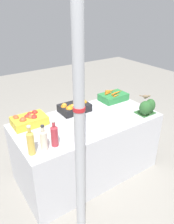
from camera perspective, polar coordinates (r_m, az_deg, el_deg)
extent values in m
plane|color=gray|center=(3.03, 0.00, -15.08)|extent=(10.00, 10.00, 0.00)
cube|color=silver|center=(2.78, 0.00, -9.07)|extent=(1.71, 0.85, 0.78)
cylinder|color=#B7BABF|center=(1.58, -2.02, -2.87)|extent=(0.08, 0.08, 2.47)
cylinder|color=red|center=(1.53, -2.08, 0.86)|extent=(0.09, 0.09, 0.03)
cube|color=gold|center=(2.54, -14.81, -2.20)|extent=(0.37, 0.25, 0.10)
sphere|color=red|center=(2.51, -13.65, -1.27)|extent=(0.07, 0.07, 0.07)
sphere|color=#BC562D|center=(2.46, -16.37, -2.15)|extent=(0.08, 0.08, 0.08)
sphere|color=red|center=(2.59, -13.45, -0.24)|extent=(0.07, 0.07, 0.07)
sphere|color=red|center=(2.54, -15.32, -1.36)|extent=(0.07, 0.07, 0.07)
sphere|color=red|center=(2.49, -13.64, -1.62)|extent=(0.07, 0.07, 0.07)
sphere|color=#BC562D|center=(2.56, -18.14, -1.47)|extent=(0.07, 0.07, 0.07)
sphere|color=#9EBC42|center=(2.52, -14.05, -1.13)|extent=(0.06, 0.06, 0.06)
sphere|color=#BC562D|center=(2.53, -17.97, -1.60)|extent=(0.06, 0.06, 0.06)
sphere|color=#BC562D|center=(2.50, -14.48, -1.41)|extent=(0.06, 0.06, 0.06)
sphere|color=red|center=(2.56, -14.68, -0.85)|extent=(0.08, 0.08, 0.08)
cube|color=black|center=(2.75, -3.29, 1.07)|extent=(0.37, 0.25, 0.10)
sphere|color=orange|center=(2.68, -3.68, 1.23)|extent=(0.08, 0.08, 0.08)
sphere|color=orange|center=(2.64, -4.63, 0.67)|extent=(0.09, 0.09, 0.09)
sphere|color=orange|center=(2.72, -1.43, 1.81)|extent=(0.07, 0.07, 0.07)
sphere|color=orange|center=(2.71, -5.96, 1.61)|extent=(0.07, 0.07, 0.07)
sphere|color=orange|center=(2.78, -2.89, 2.39)|extent=(0.08, 0.08, 0.08)
sphere|color=orange|center=(2.67, -4.31, 1.10)|extent=(0.08, 0.08, 0.08)
sphere|color=orange|center=(2.72, -1.68, 1.78)|extent=(0.07, 0.07, 0.07)
sphere|color=orange|center=(2.69, -6.11, 1.17)|extent=(0.08, 0.08, 0.08)
sphere|color=orange|center=(2.79, -0.70, 2.50)|extent=(0.07, 0.07, 0.07)
cube|color=#2D8442|center=(3.10, 6.88, 3.92)|extent=(0.37, 0.25, 0.10)
cone|color=orange|center=(3.05, 7.31, 4.91)|extent=(0.14, 0.07, 0.03)
cone|color=orange|center=(3.01, 7.80, 4.33)|extent=(0.13, 0.04, 0.02)
cone|color=orange|center=(3.07, 5.90, 5.03)|extent=(0.16, 0.04, 0.03)
cone|color=orange|center=(3.18, 6.31, 5.64)|extent=(0.17, 0.08, 0.02)
cone|color=orange|center=(3.12, 8.20, 5.22)|extent=(0.17, 0.06, 0.03)
cone|color=orange|center=(3.10, 5.88, 5.39)|extent=(0.16, 0.05, 0.03)
cube|color=#2D602D|center=(2.83, 14.86, -0.14)|extent=(0.22, 0.18, 0.01)
ellipsoid|color=#387033|center=(2.73, 14.92, 0.94)|extent=(0.12, 0.12, 0.14)
cylinder|color=#B2C693|center=(2.76, 14.75, -0.38)|extent=(0.03, 0.03, 0.02)
ellipsoid|color=#2D602D|center=(2.77, 16.19, 1.65)|extent=(0.12, 0.12, 0.17)
cylinder|color=#B2C693|center=(2.81, 15.95, -0.06)|extent=(0.03, 0.03, 0.02)
ellipsoid|color=#2D602D|center=(2.72, 15.02, 1.09)|extent=(0.15, 0.15, 0.17)
cylinder|color=#B2C693|center=(2.75, 14.82, -0.49)|extent=(0.03, 0.03, 0.02)
cylinder|color=gold|center=(2.03, -14.44, -8.09)|extent=(0.07, 0.07, 0.21)
cone|color=gold|center=(1.97, -14.82, -5.28)|extent=(0.07, 0.07, 0.02)
cylinder|color=gold|center=(1.95, -14.93, -4.44)|extent=(0.03, 0.03, 0.04)
cylinder|color=silver|center=(1.94, -15.03, -3.69)|extent=(0.03, 0.03, 0.01)
cylinder|color=beige|center=(2.07, -11.20, -7.41)|extent=(0.07, 0.07, 0.18)
cone|color=beige|center=(2.02, -11.45, -5.01)|extent=(0.07, 0.07, 0.02)
cylinder|color=beige|center=(2.00, -11.53, -4.28)|extent=(0.03, 0.03, 0.04)
cylinder|color=#2D2D33|center=(1.99, -11.60, -3.62)|extent=(0.03, 0.03, 0.01)
cylinder|color=#B2333D|center=(2.10, -8.47, -6.40)|extent=(0.07, 0.07, 0.19)
cone|color=#B2333D|center=(2.05, -8.67, -3.86)|extent=(0.07, 0.07, 0.02)
cylinder|color=#B2333D|center=(2.03, -8.73, -3.08)|extent=(0.03, 0.03, 0.04)
cylinder|color=silver|center=(2.02, -8.79, -2.38)|extent=(0.04, 0.04, 0.01)
cube|color=#4C3D2D|center=(2.74, 14.98, 3.50)|extent=(0.02, 0.02, 0.01)
ellipsoid|color=#7A664C|center=(2.73, 15.04, 3.95)|extent=(0.08, 0.08, 0.04)
sphere|color=#897556|center=(2.73, 15.95, 4.09)|extent=(0.03, 0.03, 0.03)
cone|color=#4C3D28|center=(2.73, 16.20, 4.06)|extent=(0.02, 0.02, 0.01)
cube|color=#7A664C|center=(2.73, 13.92, 4.14)|extent=(0.04, 0.04, 0.01)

